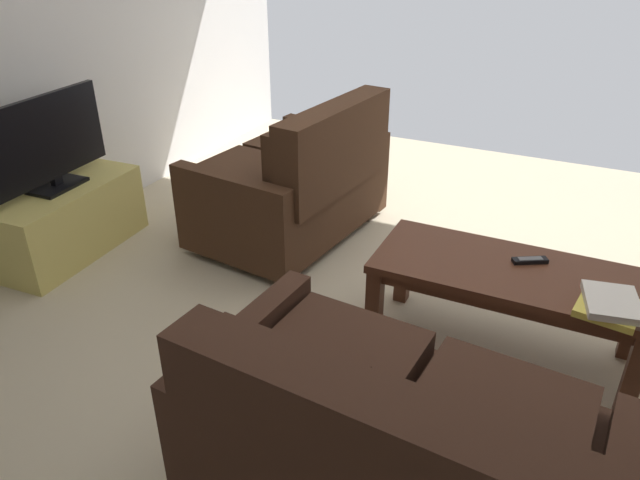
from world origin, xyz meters
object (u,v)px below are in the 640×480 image
at_px(tv_stand, 65,220).
at_px(tv_remote, 530,260).
at_px(coffee_table, 508,282).
at_px(book_stack, 610,305).
at_px(flat_tv, 47,142).
at_px(loveseat_near, 297,182).

xyz_separation_m(tv_stand, tv_remote, (-2.68, -0.25, 0.26)).
relative_size(coffee_table, book_stack, 4.24).
bearing_deg(flat_tv, tv_stand, 62.05).
bearing_deg(tv_remote, tv_stand, 5.43).
bearing_deg(tv_remote, loveseat_near, -20.38).
relative_size(flat_tv, tv_remote, 5.19).
xyz_separation_m(loveseat_near, tv_remote, (-1.49, 0.55, 0.10)).
relative_size(coffee_table, flat_tv, 1.45).
bearing_deg(loveseat_near, coffee_table, 155.57).
bearing_deg(loveseat_near, book_stack, 155.91).
height_order(tv_stand, flat_tv, flat_tv).
bearing_deg(loveseat_near, tv_remote, 159.62).
bearing_deg(coffee_table, book_stack, 157.11).
bearing_deg(book_stack, loveseat_near, -24.09).
distance_m(coffee_table, tv_remote, 0.14).
xyz_separation_m(coffee_table, tv_remote, (-0.07, -0.09, 0.08)).
bearing_deg(coffee_table, tv_stand, 3.58).
bearing_deg(tv_stand, tv_remote, -174.57).
bearing_deg(tv_stand, book_stack, 179.80).
xyz_separation_m(coffee_table, flat_tv, (2.61, 0.16, 0.33)).
xyz_separation_m(loveseat_near, book_stack, (-1.83, 0.82, 0.12)).
bearing_deg(loveseat_near, tv_stand, 34.23).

